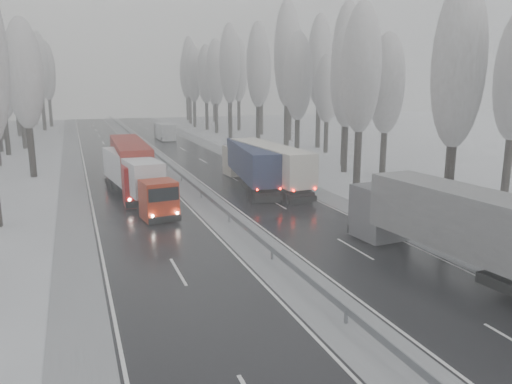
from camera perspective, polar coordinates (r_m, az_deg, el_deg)
ground at (r=18.41m, az=16.88°, el=-19.59°), size 260.00×260.00×0.00m
carriageway_right at (r=45.86m, az=-0.52°, el=0.34°), size 7.50×200.00×0.03m
carriageway_left at (r=43.54m, az=-13.64°, el=-0.67°), size 7.50×200.00×0.03m
median_slush at (r=44.41m, az=-6.90°, el=-0.15°), size 3.00×200.00×0.04m
shoulder_right at (r=47.72m, az=5.09°, el=0.77°), size 2.40×200.00×0.04m
shoulder_left at (r=43.30m, az=-20.15°, el=-1.15°), size 2.40×200.00×0.04m
median_guardrail at (r=44.27m, az=-6.92°, el=0.58°), size 0.12×200.00×0.76m
tree_16 at (r=37.41m, az=22.13°, el=13.16°), size 3.60×3.60×16.53m
tree_18 at (r=46.23m, az=11.94°, el=13.51°), size 3.60×3.60×16.58m
tree_19 at (r=52.58m, az=14.73°, el=11.81°), size 3.60×3.60×14.57m
tree_20 at (r=54.93m, az=10.40°, el=12.77°), size 3.60×3.60×15.71m
tree_21 at (r=59.55m, az=10.37°, el=14.52°), size 3.60×3.60×18.62m
tree_22 at (r=63.78m, az=4.83°, el=12.93°), size 3.60×3.60×15.86m
tree_23 at (r=70.17m, az=8.16°, el=11.60°), size 3.60×3.60×13.55m
tree_24 at (r=69.17m, az=3.60°, el=15.35°), size 3.60×3.60×20.49m
tree_25 at (r=75.72m, az=7.28°, el=14.51°), size 3.60×3.60×19.44m
tree_26 at (r=78.49m, az=0.25°, el=14.22°), size 3.60×3.60×18.78m
tree_27 at (r=84.88m, az=3.93°, el=13.56°), size 3.60×3.60×17.62m
tree_28 at (r=88.22m, az=-3.03°, el=14.35°), size 3.60×3.60×19.62m
tree_29 at (r=94.38m, az=0.64°, el=13.65°), size 3.60×3.60×18.11m
tree_30 at (r=97.60m, az=-4.64°, el=13.48°), size 3.60×3.60×17.86m
tree_31 at (r=103.16m, az=-2.01°, el=13.71°), size 3.60×3.60×18.58m
tree_32 at (r=104.85m, az=-5.74°, el=13.20°), size 3.60×3.60×17.33m
tree_33 at (r=109.52m, az=-4.63°, el=12.18°), size 3.60×3.60×14.33m
tree_34 at (r=111.54m, az=-7.15°, el=13.21°), size 3.60×3.60×17.63m
tree_35 at (r=117.82m, az=-3.12°, el=13.43°), size 3.60×3.60×18.25m
tree_36 at (r=121.45m, az=-7.65°, el=13.90°), size 3.60×3.60×20.23m
tree_37 at (r=127.00m, az=-4.87°, el=12.79°), size 3.60×3.60×16.37m
tree_38 at (r=132.10m, az=-7.93°, el=13.14°), size 3.60×3.60×17.97m
tree_39 at (r=136.62m, az=-7.11°, el=12.66°), size 3.60×3.60×16.19m
tree_62 at (r=56.11m, az=-24.98°, el=12.05°), size 3.60×3.60×16.04m
tree_66 at (r=75.03m, az=-27.13°, el=11.25°), size 3.60×3.60×15.23m
tree_68 at (r=81.62m, az=-25.54°, el=12.03°), size 3.60×3.60×16.65m
tree_70 at (r=91.65m, az=-24.86°, el=12.17°), size 3.60×3.60×17.09m
tree_72 at (r=101.17m, az=-25.90°, el=11.27°), size 3.60×3.60×15.11m
tree_74 at (r=111.72m, az=-23.53°, el=12.98°), size 3.60×3.60×19.68m
tree_76 at (r=121.04m, az=-22.78°, el=12.57°), size 3.60×3.60×18.55m
tree_77 at (r=125.33m, az=-25.21°, el=11.09°), size 3.60×3.60×14.32m
tree_78 at (r=127.80m, az=-24.30°, el=12.67°), size 3.60×3.60×19.55m
tree_79 at (r=131.96m, az=-25.35°, el=11.85°), size 3.60×3.60×17.07m
truck_grey_tarp at (r=26.92m, az=23.02°, el=-3.72°), size 4.16×17.37×4.42m
truck_blue_box at (r=46.70m, az=-0.77°, el=3.49°), size 4.63×15.94×4.05m
truck_cream_box at (r=45.95m, az=0.94°, el=3.40°), size 3.40×16.24×4.14m
box_truck_distant at (r=87.00m, az=-10.39°, el=6.82°), size 2.51×7.68×2.85m
truck_red_white at (r=41.96m, az=-13.69°, el=1.88°), size 4.09×14.78×3.76m
truck_red_red at (r=46.79m, az=-14.06°, el=3.32°), size 2.91×16.83×4.30m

